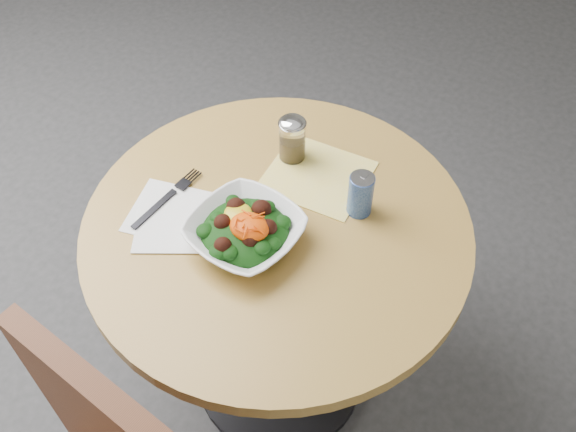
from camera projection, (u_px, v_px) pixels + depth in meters
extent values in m
plane|color=#2E2E31|center=(280.00, 373.00, 2.04)|extent=(6.00, 6.00, 0.00)
cylinder|color=black|center=(280.00, 371.00, 2.03)|extent=(0.52, 0.52, 0.03)
cylinder|color=black|center=(279.00, 314.00, 1.77)|extent=(0.10, 0.10, 0.71)
cylinder|color=#C19545|center=(277.00, 228.00, 1.49)|extent=(0.90, 0.90, 0.04)
cube|color=yellow|center=(317.00, 175.00, 1.57)|extent=(0.25, 0.24, 0.00)
cube|color=white|center=(168.00, 212.00, 1.49)|extent=(0.21, 0.21, 0.00)
cube|color=white|center=(174.00, 223.00, 1.47)|extent=(0.24, 0.24, 0.00)
imported|color=white|center=(245.00, 232.00, 1.42)|extent=(0.27, 0.27, 0.06)
ellipsoid|color=black|center=(245.00, 232.00, 1.42)|extent=(0.20, 0.20, 0.07)
ellipsoid|color=gold|center=(238.00, 213.00, 1.41)|extent=(0.06, 0.06, 0.02)
ellipsoid|color=#F35605|center=(249.00, 227.00, 1.38)|extent=(0.09, 0.08, 0.04)
cube|color=black|center=(154.00, 209.00, 1.49)|extent=(0.02, 0.14, 0.00)
cube|color=black|center=(188.00, 180.00, 1.55)|extent=(0.03, 0.08, 0.00)
cylinder|color=silver|center=(292.00, 141.00, 1.57)|extent=(0.07, 0.07, 0.10)
cylinder|color=olive|center=(292.00, 148.00, 1.59)|extent=(0.06, 0.06, 0.06)
cylinder|color=silver|center=(292.00, 125.00, 1.53)|extent=(0.07, 0.07, 0.01)
ellipsoid|color=silver|center=(292.00, 123.00, 1.53)|extent=(0.07, 0.07, 0.03)
cylinder|color=navy|center=(360.00, 195.00, 1.46)|extent=(0.06, 0.06, 0.11)
cylinder|color=#B6B6BD|center=(363.00, 178.00, 1.41)|extent=(0.05, 0.05, 0.00)
cube|color=#B6B6BD|center=(365.00, 175.00, 1.42)|extent=(0.01, 0.02, 0.00)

